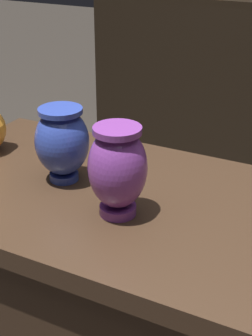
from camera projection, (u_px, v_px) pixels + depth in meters
name	position (u px, v px, depth m)	size (l,w,h in m)	color
display_plinth	(133.00, 322.00, 1.43)	(1.20, 0.64, 0.80)	#382619
vase_centerpiece	(118.00, 168.00, 1.14)	(0.13, 0.13, 0.22)	#7A388E
vase_left_accent	(62.00, 141.00, 1.30)	(0.14, 0.14, 0.20)	#2D429E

